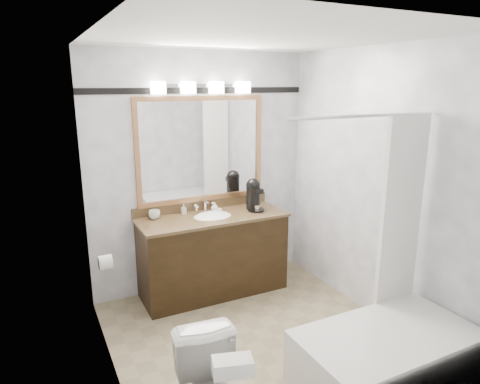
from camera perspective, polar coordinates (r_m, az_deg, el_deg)
name	(u,v)px	position (r m, az deg, el deg)	size (l,w,h in m)	color
room	(262,202)	(3.41, 2.91, -1.39)	(2.42, 2.62, 2.52)	gray
vanity	(213,253)	(4.54, -3.61, -8.11)	(1.53, 0.58, 0.97)	black
mirror	(201,150)	(4.50, -5.16, 5.66)	(1.40, 0.04, 1.10)	#AE794E
vanity_light_bar	(202,87)	(4.39, -5.08, 13.75)	(1.02, 0.14, 0.12)	silver
accent_stripe	(200,91)	(4.46, -5.39, 13.32)	(2.40, 0.01, 0.06)	black
bathtub	(387,351)	(3.49, 19.00, -19.43)	(1.30, 0.75, 1.96)	white
tp_roll	(105,262)	(3.85, -17.52, -8.90)	(0.12, 0.12, 0.11)	white
tissue_box	(233,366)	(2.39, -1.00, -22.19)	(0.21, 0.11, 0.09)	white
coffee_maker	(253,194)	(4.56, 1.81, -0.24)	(0.18, 0.22, 0.34)	black
cup_left	(154,214)	(4.38, -11.34, -2.95)	(0.11, 0.11, 0.09)	white
soap_bottle_a	(184,209)	(4.48, -7.52, -2.29)	(0.05, 0.05, 0.10)	white
soap_bottle_b	(215,207)	(4.55, -3.41, -1.98)	(0.07, 0.07, 0.09)	white
soap_bar	(218,210)	(4.54, -2.99, -2.45)	(0.08, 0.05, 0.03)	beige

